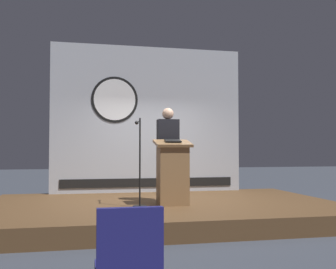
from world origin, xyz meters
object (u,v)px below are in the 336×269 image
(podium, at_px, (173,173))
(speaker_person, at_px, (168,153))
(microphone_stand, at_px, (139,175))
(audience_chair_left, at_px, (128,263))

(podium, xyz_separation_m, speaker_person, (0.02, 0.48, 0.34))
(podium, xyz_separation_m, microphone_stand, (-0.61, -0.09, -0.03))
(microphone_stand, height_order, audience_chair_left, microphone_stand)
(podium, distance_m, audience_chair_left, 4.28)
(podium, distance_m, microphone_stand, 0.61)
(speaker_person, xyz_separation_m, microphone_stand, (-0.62, -0.57, -0.36))
(podium, xyz_separation_m, audience_chair_left, (-1.23, -4.08, -0.38))
(podium, height_order, microphone_stand, microphone_stand)
(speaker_person, bearing_deg, audience_chair_left, -105.23)
(microphone_stand, bearing_deg, audience_chair_left, -98.83)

